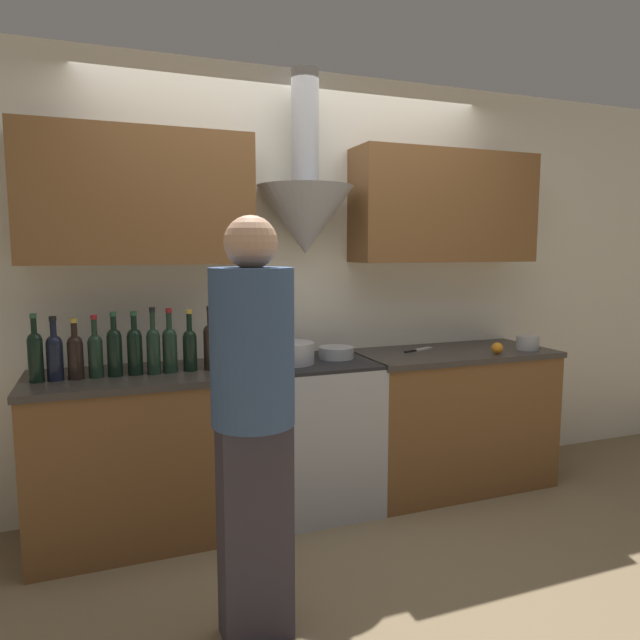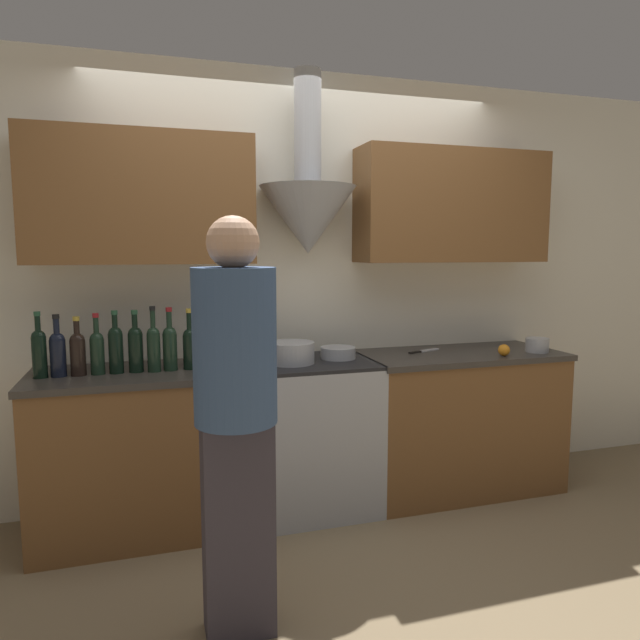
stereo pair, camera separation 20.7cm
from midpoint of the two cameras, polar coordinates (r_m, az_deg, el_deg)
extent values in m
plane|color=#847051|center=(3.34, 2.99, -20.17)|extent=(12.00, 12.00, 0.00)
cube|color=silver|center=(3.58, -0.37, 3.40)|extent=(8.40, 0.06, 2.60)
cone|color=#A8AAAF|center=(3.40, 0.54, 9.96)|extent=(0.57, 0.57, 0.39)
cylinder|color=#A8AAAF|center=(3.47, 0.56, 18.61)|extent=(0.16, 0.16, 0.65)
cube|color=brown|center=(3.26, -15.65, 11.59)|extent=(1.19, 0.32, 0.70)
cube|color=brown|center=(3.81, 14.59, 10.91)|extent=(1.24, 0.32, 0.70)
cube|color=brown|center=(3.29, -14.78, -12.79)|extent=(1.19, 0.60, 0.85)
cube|color=#38332D|center=(3.17, -15.03, -5.21)|extent=(1.22, 0.62, 0.03)
cube|color=brown|center=(3.84, 15.15, -9.90)|extent=(1.24, 0.60, 0.85)
cube|color=#38332D|center=(3.73, 15.36, -3.38)|extent=(1.26, 0.62, 0.03)
cube|color=#A8AAAF|center=(3.44, 1.26, -11.52)|extent=(0.67, 0.60, 0.87)
cube|color=black|center=(3.19, 2.97, -13.69)|extent=(0.47, 0.01, 0.39)
cube|color=black|center=(3.33, 1.28, -4.26)|extent=(0.67, 0.60, 0.02)
cube|color=#A8AAAF|center=(3.59, -0.09, -4.40)|extent=(0.67, 0.06, 0.10)
cylinder|color=black|center=(3.14, -24.58, -3.43)|extent=(0.07, 0.07, 0.21)
sphere|color=black|center=(3.13, -24.67, -1.54)|extent=(0.07, 0.07, 0.07)
cylinder|color=black|center=(3.12, -24.73, -0.45)|extent=(0.03, 0.03, 0.09)
cylinder|color=#234C33|center=(3.11, -24.78, 0.56)|extent=(0.03, 0.03, 0.02)
cylinder|color=black|center=(3.14, -23.03, -3.56)|extent=(0.08, 0.08, 0.19)
sphere|color=black|center=(3.13, -23.11, -1.86)|extent=(0.08, 0.08, 0.08)
cylinder|color=black|center=(3.12, -23.17, -0.71)|extent=(0.03, 0.03, 0.09)
cylinder|color=black|center=(3.11, -23.22, 0.32)|extent=(0.03, 0.03, 0.02)
cylinder|color=black|center=(3.13, -21.32, -3.56)|extent=(0.08, 0.08, 0.18)
sphere|color=black|center=(3.12, -21.39, -1.91)|extent=(0.07, 0.07, 0.07)
cylinder|color=black|center=(3.11, -21.44, -0.84)|extent=(0.03, 0.03, 0.08)
cylinder|color=gold|center=(3.10, -21.48, 0.12)|extent=(0.03, 0.03, 0.02)
cylinder|color=black|center=(3.13, -19.62, -3.48)|extent=(0.07, 0.07, 0.18)
sphere|color=black|center=(3.11, -19.69, -1.80)|extent=(0.07, 0.07, 0.07)
cylinder|color=black|center=(3.10, -19.74, -0.64)|extent=(0.03, 0.03, 0.10)
cylinder|color=maroon|center=(3.10, -19.78, 0.43)|extent=(0.03, 0.03, 0.02)
cylinder|color=black|center=(3.12, -17.96, -3.21)|extent=(0.07, 0.07, 0.21)
sphere|color=black|center=(3.11, -18.03, -1.32)|extent=(0.07, 0.07, 0.07)
cylinder|color=black|center=(3.10, -18.07, -0.26)|extent=(0.03, 0.03, 0.08)
cylinder|color=#234C33|center=(3.09, -18.10, 0.70)|extent=(0.03, 0.03, 0.02)
cylinder|color=black|center=(3.12, -16.15, -3.20)|extent=(0.08, 0.08, 0.20)
sphere|color=black|center=(3.10, -16.21, -1.36)|extent=(0.07, 0.07, 0.07)
cylinder|color=black|center=(3.10, -16.25, -0.25)|extent=(0.03, 0.03, 0.09)
cylinder|color=#234C33|center=(3.09, -16.28, 0.75)|extent=(0.03, 0.03, 0.02)
cylinder|color=black|center=(3.10, -14.46, -3.18)|extent=(0.07, 0.07, 0.20)
sphere|color=black|center=(3.09, -14.52, -1.31)|extent=(0.07, 0.07, 0.07)
cylinder|color=black|center=(3.08, -14.56, -0.05)|extent=(0.03, 0.03, 0.11)
cylinder|color=black|center=(3.07, -14.60, 1.14)|extent=(0.03, 0.03, 0.02)
cylinder|color=black|center=(3.12, -12.94, -3.14)|extent=(0.08, 0.08, 0.20)
sphere|color=black|center=(3.10, -12.99, -1.33)|extent=(0.07, 0.07, 0.07)
cylinder|color=black|center=(3.10, -13.02, -0.10)|extent=(0.03, 0.03, 0.10)
cylinder|color=maroon|center=(3.09, -13.05, 1.03)|extent=(0.03, 0.03, 0.02)
cylinder|color=black|center=(3.13, -11.04, -3.18)|extent=(0.07, 0.07, 0.18)
sphere|color=black|center=(3.12, -11.08, -1.51)|extent=(0.07, 0.07, 0.07)
cylinder|color=black|center=(3.11, -11.11, -0.25)|extent=(0.03, 0.03, 0.11)
cylinder|color=gold|center=(3.10, -11.14, 0.92)|extent=(0.03, 0.03, 0.02)
cylinder|color=black|center=(3.14, -9.09, -2.89)|extent=(0.07, 0.07, 0.21)
sphere|color=black|center=(3.12, -9.12, -1.00)|extent=(0.07, 0.07, 0.07)
cylinder|color=black|center=(3.12, -9.15, 0.16)|extent=(0.03, 0.03, 0.10)
cylinder|color=black|center=(3.11, -9.17, 1.23)|extent=(0.03, 0.03, 0.02)
cylinder|color=#A8AAAF|center=(3.24, -1.07, -3.30)|extent=(0.26, 0.26, 0.12)
cylinder|color=#A8AAAF|center=(3.39, 3.56, -3.30)|extent=(0.21, 0.21, 0.07)
sphere|color=orange|center=(3.67, 19.47, -2.86)|extent=(0.07, 0.07, 0.07)
cylinder|color=#A8AAAF|center=(3.89, 22.33, -2.33)|extent=(0.14, 0.14, 0.09)
cube|color=silver|center=(3.73, 12.38, -2.96)|extent=(0.16, 0.09, 0.01)
cube|color=black|center=(3.63, 11.09, -3.20)|extent=(0.10, 0.06, 0.01)
cube|color=#38333D|center=(2.40, -5.60, -20.10)|extent=(0.27, 0.17, 0.87)
cylinder|color=#38517A|center=(2.17, -5.83, -2.62)|extent=(0.32, 0.32, 0.59)
sphere|color=tan|center=(2.14, -5.96, 7.72)|extent=(0.20, 0.20, 0.20)
camera|label=1|loc=(0.10, -88.14, 0.23)|focal=32.00mm
camera|label=2|loc=(0.10, 91.86, -0.23)|focal=32.00mm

